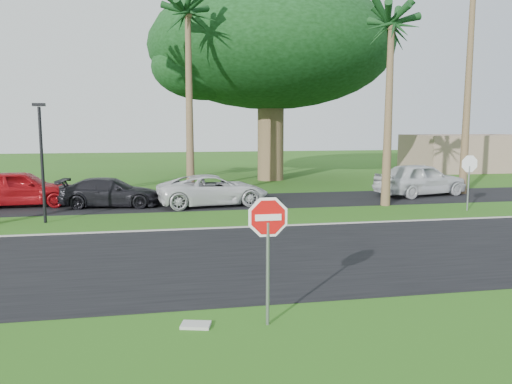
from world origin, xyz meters
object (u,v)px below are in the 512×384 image
Objects in this scene: stop_sign_near at (268,234)px; car_pickup at (420,179)px; car_dark at (111,193)px; car_minivan at (213,190)px; stop_sign_far at (469,171)px; car_red at (20,189)px.

car_pickup is (11.78, 15.75, -0.89)m from stop_sign_near.
car_minivan is at bearing -90.32° from car_dark.
stop_sign_far is at bearing 43.73° from stop_sign_near.
car_minivan reaches higher than car_dark.
stop_sign_far is at bearing -115.13° from car_minivan.
stop_sign_far is at bearing -98.28° from car_dark.
car_dark is (4.16, -0.85, -0.19)m from car_red.
car_pickup is at bearing -81.44° from car_dark.
car_dark is 16.14m from car_pickup.
car_red is (-20.00, 4.84, -0.92)m from stop_sign_far.
car_pickup is at bearing -93.42° from stop_sign_far.
car_red is at bearing 84.33° from car_dark.
car_red is 0.96× the size of car_minivan.
car_dark is (-15.84, 3.99, -1.10)m from stop_sign_far.
car_minivan is at bearing -101.72° from car_red.
car_dark is 0.89× the size of car_pickup.
car_minivan is (8.91, -1.36, -0.13)m from car_red.
car_dark is at bearing -104.56° from car_red.
stop_sign_near is 18.00m from car_red.
car_minivan is 1.01× the size of car_pickup.
car_pickup is (0.28, 4.75, -0.89)m from stop_sign_far.
stop_sign_near is 15.64m from car_dark.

